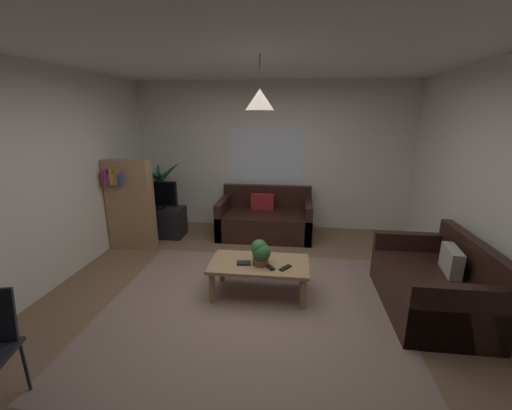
{
  "coord_description": "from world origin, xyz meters",
  "views": [
    {
      "loc": [
        0.43,
        -3.22,
        2.06
      ],
      "look_at": [
        0.0,
        0.3,
        1.05
      ],
      "focal_mm": 22.56,
      "sensor_mm": 36.0,
      "label": 1
    }
  ],
  "objects_px": {
    "couch_right_side": "(433,286)",
    "potted_palm_corner": "(162,198)",
    "couch_under_window": "(265,220)",
    "pendant_lamp": "(260,99)",
    "book_on_table_0": "(244,263)",
    "remote_on_table_0": "(269,267)",
    "bookshelf_corner": "(130,204)",
    "remote_on_table_1": "(285,268)",
    "coffee_table": "(259,267)",
    "tv_stand": "(158,222)",
    "tv": "(155,195)",
    "potted_plant_on_table": "(261,252)"
  },
  "relations": [
    {
      "from": "remote_on_table_0",
      "to": "remote_on_table_1",
      "type": "height_order",
      "value": "same"
    },
    {
      "from": "remote_on_table_0",
      "to": "tv",
      "type": "bearing_deg",
      "value": -77.09
    },
    {
      "from": "remote_on_table_0",
      "to": "pendant_lamp",
      "type": "distance_m",
      "value": 1.79
    },
    {
      "from": "tv_stand",
      "to": "remote_on_table_0",
      "type": "bearing_deg",
      "value": -40.8
    },
    {
      "from": "potted_palm_corner",
      "to": "couch_under_window",
      "type": "bearing_deg",
      "value": -5.01
    },
    {
      "from": "potted_plant_on_table",
      "to": "tv_stand",
      "type": "height_order",
      "value": "potted_plant_on_table"
    },
    {
      "from": "couch_under_window",
      "to": "book_on_table_0",
      "type": "height_order",
      "value": "couch_under_window"
    },
    {
      "from": "potted_palm_corner",
      "to": "bookshelf_corner",
      "type": "bearing_deg",
      "value": -95.97
    },
    {
      "from": "book_on_table_0",
      "to": "pendant_lamp",
      "type": "height_order",
      "value": "pendant_lamp"
    },
    {
      "from": "couch_right_side",
      "to": "remote_on_table_0",
      "type": "distance_m",
      "value": 1.76
    },
    {
      "from": "bookshelf_corner",
      "to": "couch_under_window",
      "type": "bearing_deg",
      "value": 21.05
    },
    {
      "from": "coffee_table",
      "to": "bookshelf_corner",
      "type": "bearing_deg",
      "value": 151.9
    },
    {
      "from": "couch_under_window",
      "to": "pendant_lamp",
      "type": "height_order",
      "value": "pendant_lamp"
    },
    {
      "from": "couch_right_side",
      "to": "potted_palm_corner",
      "type": "bearing_deg",
      "value": -118.94
    },
    {
      "from": "potted_palm_corner",
      "to": "tv_stand",
      "type": "bearing_deg",
      "value": -78.14
    },
    {
      "from": "couch_under_window",
      "to": "book_on_table_0",
      "type": "bearing_deg",
      "value": -91.71
    },
    {
      "from": "potted_plant_on_table",
      "to": "tv_stand",
      "type": "distance_m",
      "value": 2.65
    },
    {
      "from": "couch_under_window",
      "to": "remote_on_table_0",
      "type": "relative_size",
      "value": 9.89
    },
    {
      "from": "book_on_table_0",
      "to": "potted_palm_corner",
      "type": "relative_size",
      "value": 0.12
    },
    {
      "from": "coffee_table",
      "to": "tv_stand",
      "type": "xyz_separation_m",
      "value": [
        -1.96,
        1.68,
        -0.09
      ]
    },
    {
      "from": "couch_right_side",
      "to": "tv",
      "type": "xyz_separation_m",
      "value": [
        -3.84,
        1.74,
        0.47
      ]
    },
    {
      "from": "bookshelf_corner",
      "to": "pendant_lamp",
      "type": "bearing_deg",
      "value": -28.1
    },
    {
      "from": "tv_stand",
      "to": "pendant_lamp",
      "type": "distance_m",
      "value": 3.23
    },
    {
      "from": "couch_right_side",
      "to": "remote_on_table_0",
      "type": "relative_size",
      "value": 8.75
    },
    {
      "from": "pendant_lamp",
      "to": "bookshelf_corner",
      "type": "bearing_deg",
      "value": 151.9
    },
    {
      "from": "couch_under_window",
      "to": "tv",
      "type": "distance_m",
      "value": 1.92
    },
    {
      "from": "remote_on_table_0",
      "to": "potted_palm_corner",
      "type": "xyz_separation_m",
      "value": [
        -2.17,
        2.21,
        0.15
      ]
    },
    {
      "from": "remote_on_table_0",
      "to": "bookshelf_corner",
      "type": "height_order",
      "value": "bookshelf_corner"
    },
    {
      "from": "tv",
      "to": "potted_palm_corner",
      "type": "xyz_separation_m",
      "value": [
        -0.09,
        0.43,
        -0.18
      ]
    },
    {
      "from": "potted_plant_on_table",
      "to": "remote_on_table_1",
      "type": "bearing_deg",
      "value": -14.5
    },
    {
      "from": "coffee_table",
      "to": "tv",
      "type": "distance_m",
      "value": 2.6
    },
    {
      "from": "potted_palm_corner",
      "to": "pendant_lamp",
      "type": "bearing_deg",
      "value": -45.7
    },
    {
      "from": "couch_under_window",
      "to": "tv_stand",
      "type": "xyz_separation_m",
      "value": [
        -1.84,
        -0.24,
        -0.02
      ]
    },
    {
      "from": "bookshelf_corner",
      "to": "pendant_lamp",
      "type": "distance_m",
      "value": 2.85
    },
    {
      "from": "couch_under_window",
      "to": "potted_plant_on_table",
      "type": "relative_size",
      "value": 5.36
    },
    {
      "from": "couch_under_window",
      "to": "coffee_table",
      "type": "xyz_separation_m",
      "value": [
        0.11,
        -1.93,
        0.07
      ]
    },
    {
      "from": "couch_right_side",
      "to": "remote_on_table_1",
      "type": "xyz_separation_m",
      "value": [
        -1.58,
        -0.04,
        0.14
      ]
    },
    {
      "from": "potted_plant_on_table",
      "to": "bookshelf_corner",
      "type": "relative_size",
      "value": 0.21
    },
    {
      "from": "book_on_table_0",
      "to": "remote_on_table_1",
      "type": "xyz_separation_m",
      "value": [
        0.48,
        -0.06,
        0.0
      ]
    },
    {
      "from": "potted_plant_on_table",
      "to": "remote_on_table_0",
      "type": "bearing_deg",
      "value": -33.13
    },
    {
      "from": "remote_on_table_0",
      "to": "potted_palm_corner",
      "type": "bearing_deg",
      "value": -82.15
    },
    {
      "from": "tv",
      "to": "pendant_lamp",
      "type": "distance_m",
      "value": 2.95
    },
    {
      "from": "remote_on_table_1",
      "to": "tv",
      "type": "height_order",
      "value": "tv"
    },
    {
      "from": "remote_on_table_1",
      "to": "tv_stand",
      "type": "xyz_separation_m",
      "value": [
        -2.26,
        1.8,
        -0.17
      ]
    },
    {
      "from": "couch_right_side",
      "to": "couch_under_window",
      "type": "bearing_deg",
      "value": -135.06
    },
    {
      "from": "book_on_table_0",
      "to": "pendant_lamp",
      "type": "xyz_separation_m",
      "value": [
        0.17,
        0.06,
        1.78
      ]
    },
    {
      "from": "couch_under_window",
      "to": "tv",
      "type": "height_order",
      "value": "tv"
    },
    {
      "from": "tv",
      "to": "pendant_lamp",
      "type": "height_order",
      "value": "pendant_lamp"
    },
    {
      "from": "coffee_table",
      "to": "pendant_lamp",
      "type": "bearing_deg",
      "value": 141.34
    },
    {
      "from": "remote_on_table_0",
      "to": "potted_plant_on_table",
      "type": "relative_size",
      "value": 0.54
    }
  ]
}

